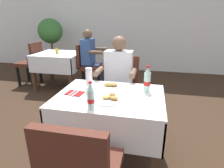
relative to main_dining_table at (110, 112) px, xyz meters
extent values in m
plane|color=#382619|center=(0.05, -0.02, -0.57)|extent=(11.00, 11.00, 0.00)
cube|color=white|center=(0.05, 3.82, 1.00)|extent=(11.00, 0.12, 3.16)
cube|color=white|center=(0.00, 0.00, 0.17)|extent=(1.05, 0.80, 0.02)
cube|color=white|center=(0.00, -0.39, 0.00)|extent=(1.05, 0.02, 0.32)
cube|color=white|center=(0.00, 0.39, 0.00)|extent=(1.05, 0.02, 0.32)
cube|color=white|center=(-0.52, 0.00, 0.00)|extent=(0.02, 0.80, 0.32)
cube|color=white|center=(0.52, 0.00, 0.00)|extent=(0.02, 0.80, 0.32)
cube|color=#472D1E|center=(-0.46, -0.34, -0.21)|extent=(0.07, 0.07, 0.74)
cube|color=#472D1E|center=(0.46, -0.34, -0.21)|extent=(0.07, 0.07, 0.74)
cube|color=#472D1E|center=(-0.46, 0.34, -0.21)|extent=(0.07, 0.07, 0.74)
cube|color=#472D1E|center=(0.46, 0.34, -0.21)|extent=(0.07, 0.07, 0.74)
cube|color=#4C2319|center=(0.00, 0.70, -0.08)|extent=(0.44, 0.44, 0.08)
cube|color=#4C2319|center=(0.00, 0.95, 0.18)|extent=(0.42, 0.06, 0.44)
cube|color=black|center=(-0.17, 0.53, -0.35)|extent=(0.04, 0.04, 0.45)
cube|color=black|center=(0.17, 0.53, -0.35)|extent=(0.04, 0.04, 0.45)
cube|color=black|center=(-0.17, 0.87, -0.35)|extent=(0.04, 0.04, 0.45)
cube|color=black|center=(0.17, 0.87, -0.35)|extent=(0.04, 0.04, 0.45)
cube|color=#4C2319|center=(0.00, -0.95, 0.18)|extent=(0.42, 0.06, 0.44)
cylinder|color=#282D42|center=(-0.12, 0.50, -0.35)|extent=(0.10, 0.10, 0.45)
cylinder|color=#282D42|center=(0.04, 0.50, -0.35)|extent=(0.10, 0.10, 0.45)
cube|color=#282D42|center=(-0.04, 0.66, -0.06)|extent=(0.34, 0.36, 0.12)
cube|color=silver|center=(-0.04, 0.74, 0.25)|extent=(0.36, 0.20, 0.50)
sphere|color=brown|center=(-0.04, 0.74, 0.59)|extent=(0.19, 0.19, 0.19)
cylinder|color=brown|center=(-0.26, 0.51, 0.27)|extent=(0.07, 0.26, 0.07)
cylinder|color=brown|center=(0.17, 0.51, 0.27)|extent=(0.07, 0.26, 0.07)
cylinder|color=white|center=(0.00, -0.14, 0.19)|extent=(0.25, 0.25, 0.01)
ellipsoid|color=#B77A38|center=(0.04, -0.09, 0.22)|extent=(0.08, 0.09, 0.05)
ellipsoid|color=gold|center=(-0.01, -0.12, 0.21)|extent=(0.10, 0.09, 0.03)
ellipsoid|color=#B77A38|center=(0.06, -0.12, 0.21)|extent=(0.11, 0.10, 0.04)
cylinder|color=white|center=(-0.03, 0.21, 0.19)|extent=(0.23, 0.23, 0.01)
ellipsoid|color=gold|center=(-0.06, 0.21, 0.22)|extent=(0.10, 0.07, 0.04)
ellipsoid|color=gold|center=(-0.09, 0.22, 0.21)|extent=(0.06, 0.07, 0.03)
ellipsoid|color=#99602D|center=(-0.01, 0.23, 0.21)|extent=(0.10, 0.10, 0.03)
cylinder|color=white|center=(-0.25, 0.11, 0.19)|extent=(0.07, 0.07, 0.01)
cylinder|color=white|center=(-0.25, 0.11, 0.20)|extent=(0.02, 0.02, 0.03)
cylinder|color=white|center=(-0.25, 0.11, 0.32)|extent=(0.07, 0.07, 0.20)
cylinder|color=gold|center=(-0.25, 0.11, 0.28)|extent=(0.07, 0.07, 0.13)
cylinder|color=silver|center=(0.35, 0.17, 0.28)|extent=(0.07, 0.07, 0.20)
cylinder|color=red|center=(0.35, 0.17, 0.27)|extent=(0.07, 0.07, 0.04)
cone|color=silver|center=(0.35, 0.17, 0.41)|extent=(0.06, 0.06, 0.06)
cylinder|color=red|center=(0.35, 0.17, 0.45)|extent=(0.03, 0.03, 0.02)
cylinder|color=silver|center=(-0.09, -0.32, 0.27)|extent=(0.06, 0.06, 0.17)
cylinder|color=red|center=(-0.09, -0.32, 0.26)|extent=(0.06, 0.06, 0.04)
cone|color=silver|center=(-0.09, -0.32, 0.38)|extent=(0.05, 0.05, 0.05)
cylinder|color=red|center=(-0.09, -0.32, 0.42)|extent=(0.03, 0.03, 0.02)
cube|color=maroon|center=(-0.35, -0.04, 0.19)|extent=(0.18, 0.15, 0.01)
cube|color=silver|center=(-0.37, -0.04, 0.19)|extent=(0.03, 0.19, 0.01)
cube|color=silver|center=(-0.33, -0.04, 0.19)|extent=(0.03, 0.19, 0.01)
cube|color=white|center=(-1.59, 2.00, 0.17)|extent=(0.95, 0.84, 0.02)
cube|color=white|center=(-1.59, 1.59, 0.00)|extent=(0.95, 0.02, 0.32)
cube|color=white|center=(-1.59, 2.42, 0.00)|extent=(0.95, 0.02, 0.32)
cube|color=white|center=(-2.06, 2.00, 0.00)|extent=(0.02, 0.84, 0.32)
cube|color=white|center=(-1.12, 2.00, 0.00)|extent=(0.02, 0.84, 0.32)
cube|color=#472D1E|center=(-2.00, 1.64, -0.21)|extent=(0.07, 0.07, 0.74)
cube|color=#472D1E|center=(-1.17, 1.64, -0.21)|extent=(0.07, 0.07, 0.74)
cube|color=#472D1E|center=(-2.00, 2.36, -0.21)|extent=(0.07, 0.07, 0.74)
cube|color=#472D1E|center=(-1.17, 2.36, -0.21)|extent=(0.07, 0.07, 0.74)
cube|color=#4C2319|center=(-2.36, 2.00, -0.08)|extent=(0.44, 0.44, 0.08)
cube|color=#4C2319|center=(-2.11, 2.00, 0.18)|extent=(0.06, 0.42, 0.44)
cube|color=black|center=(-2.53, 2.17, -0.35)|extent=(0.04, 0.04, 0.45)
cube|color=black|center=(-2.53, 1.83, -0.35)|extent=(0.04, 0.04, 0.45)
cube|color=black|center=(-2.19, 2.17, -0.35)|extent=(0.04, 0.04, 0.45)
cube|color=black|center=(-2.19, 1.83, -0.35)|extent=(0.04, 0.04, 0.45)
cube|color=#4C2319|center=(-0.81, 2.00, -0.08)|extent=(0.44, 0.44, 0.08)
cube|color=#4C2319|center=(-1.06, 2.00, 0.18)|extent=(0.06, 0.42, 0.44)
cube|color=black|center=(-0.64, 1.83, -0.35)|extent=(0.04, 0.04, 0.45)
cube|color=black|center=(-0.64, 2.17, -0.35)|extent=(0.04, 0.04, 0.45)
cube|color=black|center=(-0.98, 1.83, -0.35)|extent=(0.04, 0.04, 0.45)
cube|color=black|center=(-0.98, 2.17, -0.35)|extent=(0.04, 0.04, 0.45)
cylinder|color=#282D42|center=(-0.67, 1.92, -0.35)|extent=(0.10, 0.10, 0.45)
cylinder|color=#282D42|center=(-0.67, 2.08, -0.35)|extent=(0.10, 0.10, 0.45)
cube|color=#282D42|center=(-0.83, 2.00, -0.06)|extent=(0.36, 0.34, 0.12)
cube|color=#385B9E|center=(-0.91, 2.00, 0.25)|extent=(0.20, 0.36, 0.50)
sphere|color=brown|center=(-0.91, 2.00, 0.59)|extent=(0.19, 0.19, 0.19)
cylinder|color=brown|center=(-0.68, 1.79, 0.27)|extent=(0.26, 0.07, 0.07)
cylinder|color=brown|center=(-0.68, 2.22, 0.27)|extent=(0.26, 0.07, 0.07)
cylinder|color=gold|center=(-1.59, 1.96, 0.24)|extent=(0.06, 0.06, 0.11)
cylinder|color=brown|center=(-2.38, 3.15, -0.40)|extent=(0.38, 0.38, 0.35)
cylinder|color=brown|center=(-2.38, 3.15, 0.04)|extent=(0.05, 0.05, 0.51)
sphere|color=#387533|center=(-2.38, 3.15, 0.56)|extent=(0.66, 0.66, 0.66)
camera|label=1|loc=(0.38, -1.65, 0.90)|focal=29.88mm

